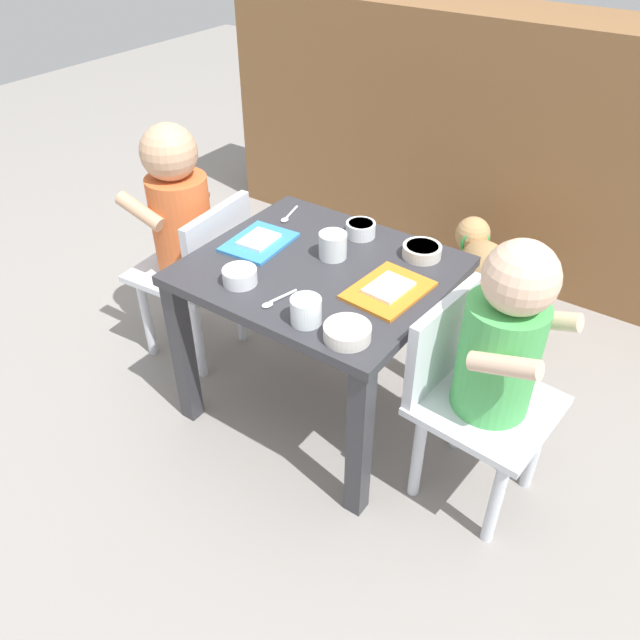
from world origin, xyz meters
The scene contains 16 objects.
ground_plane centered at (0.00, 0.00, 0.00)m, with size 7.00×7.00×0.00m, color gray.
kitchen_cabinet_back centered at (0.00, 1.08, 0.43)m, with size 2.07×0.35×0.87m, color brown.
dining_table centered at (0.00, 0.00, 0.38)m, with size 0.60×0.53×0.46m.
seated_child_left centered at (-0.46, 0.00, 0.45)m, with size 0.30×0.30×0.71m.
seated_child_right centered at (0.46, -0.03, 0.44)m, with size 0.30×0.30×0.70m.
dog centered at (0.21, 0.62, 0.19)m, with size 0.36×0.39×0.30m.
food_tray_left centered at (-0.19, 0.00, 0.47)m, with size 0.15×0.19×0.02m.
food_tray_right centered at (0.19, 0.00, 0.47)m, with size 0.16×0.20×0.02m.
water_cup_left centered at (0.10, -0.20, 0.49)m, with size 0.07×0.07×0.06m.
water_cup_right centered at (0.00, 0.05, 0.49)m, with size 0.07×0.07×0.06m.
veggie_bowl_far centered at (-0.11, -0.17, 0.48)m, with size 0.08×0.08×0.04m.
veggie_bowl_near centered at (0.21, -0.20, 0.48)m, with size 0.10×0.10×0.03m.
cereal_bowl_right_side centered at (0.18, 0.18, 0.48)m, with size 0.10×0.10×0.03m.
cereal_bowl_left_side centered at (0.00, 0.18, 0.48)m, with size 0.08×0.08×0.04m.
spoon_by_left_tray centered at (0.00, -0.18, 0.47)m, with size 0.04×0.10×0.01m.
spoon_by_right_tray centered at (-0.22, 0.16, 0.47)m, with size 0.04×0.10×0.01m.
Camera 1 is at (0.74, -1.05, 1.26)m, focal length 35.29 mm.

